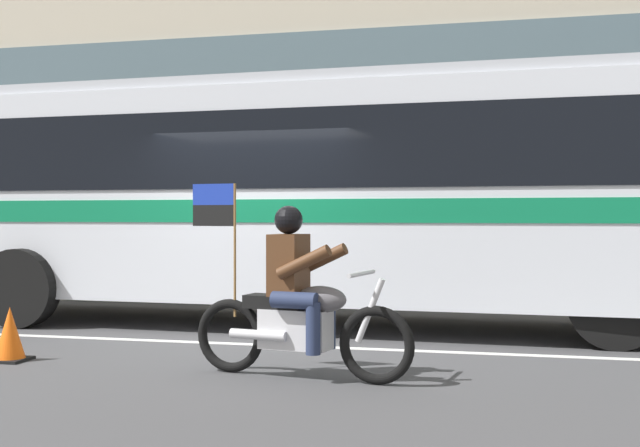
{
  "coord_description": "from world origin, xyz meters",
  "views": [
    {
      "loc": [
        3.13,
        -9.37,
        1.48
      ],
      "look_at": [
        1.03,
        -0.62,
        1.39
      ],
      "focal_mm": 45.43,
      "sensor_mm": 36.0,
      "label": 1
    }
  ],
  "objects_px": {
    "fire_hydrant": "(33,266)",
    "traffic_cone": "(10,336)",
    "transit_bus": "(330,185)",
    "motorcycle_with_rider": "(298,305)"
  },
  "relations": [
    {
      "from": "traffic_cone",
      "to": "motorcycle_with_rider",
      "type": "bearing_deg",
      "value": -2.64
    },
    {
      "from": "fire_hydrant",
      "to": "traffic_cone",
      "type": "distance_m",
      "value": 7.59
    },
    {
      "from": "motorcycle_with_rider",
      "to": "fire_hydrant",
      "type": "height_order",
      "value": "motorcycle_with_rider"
    },
    {
      "from": "motorcycle_with_rider",
      "to": "transit_bus",
      "type": "bearing_deg",
      "value": 98.0
    },
    {
      "from": "motorcycle_with_rider",
      "to": "fire_hydrant",
      "type": "bearing_deg",
      "value": 136.64
    },
    {
      "from": "fire_hydrant",
      "to": "traffic_cone",
      "type": "relative_size",
      "value": 1.36
    },
    {
      "from": "transit_bus",
      "to": "fire_hydrant",
      "type": "relative_size",
      "value": 16.99
    },
    {
      "from": "transit_bus",
      "to": "fire_hydrant",
      "type": "distance_m",
      "value": 7.35
    },
    {
      "from": "fire_hydrant",
      "to": "transit_bus",
      "type": "bearing_deg",
      "value": -25.58
    },
    {
      "from": "fire_hydrant",
      "to": "motorcycle_with_rider",
      "type": "bearing_deg",
      "value": -43.36
    }
  ]
}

